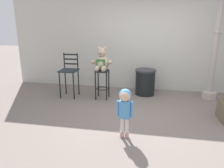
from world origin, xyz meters
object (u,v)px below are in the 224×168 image
at_px(bar_stool_with_teddy, 102,78).
at_px(lamppost, 214,54).
at_px(teddy_bear, 102,62).
at_px(child_walking, 125,103).
at_px(bar_chair_empty, 69,72).
at_px(trash_bin, 145,82).

distance_m(bar_stool_with_teddy, lamppost, 2.79).
bearing_deg(teddy_bear, child_walking, -65.74).
height_order(teddy_bear, lamppost, lamppost).
distance_m(teddy_bear, bar_chair_empty, 0.92).
relative_size(bar_stool_with_teddy, child_walking, 0.87).
bearing_deg(child_walking, lamppost, 36.54).
relative_size(bar_stool_with_teddy, trash_bin, 1.09).
distance_m(bar_stool_with_teddy, bar_chair_empty, 0.87).
relative_size(teddy_bear, trash_bin, 0.84).
height_order(lamppost, bar_chair_empty, lamppost).
bearing_deg(bar_chair_empty, bar_stool_with_teddy, -0.20).
distance_m(bar_stool_with_teddy, child_walking, 1.99).
height_order(bar_stool_with_teddy, bar_chair_empty, bar_chair_empty).
bearing_deg(trash_bin, bar_stool_with_teddy, -154.01).
distance_m(child_walking, bar_chair_empty, 2.47).
relative_size(bar_stool_with_teddy, lamppost, 0.26).
height_order(trash_bin, bar_chair_empty, bar_chair_empty).
height_order(child_walking, trash_bin, child_walking).
distance_m(trash_bin, bar_chair_empty, 2.01).
xyz_separation_m(bar_stool_with_teddy, child_walking, (0.81, -1.82, 0.09)).
bearing_deg(lamppost, bar_chair_empty, -172.11).
bearing_deg(child_walking, teddy_bear, 99.83).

